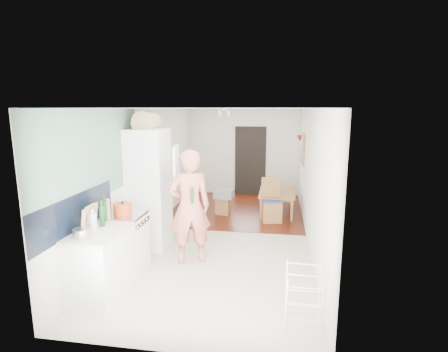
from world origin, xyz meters
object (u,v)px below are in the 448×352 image
(drying_rack, at_px, (304,301))
(person, at_px, (189,197))
(stool, at_px, (223,206))
(dining_chair, at_px, (272,200))
(dining_table, at_px, (278,204))

(drying_rack, bearing_deg, person, 139.02)
(stool, bearing_deg, dining_chair, -18.32)
(stool, distance_m, drying_rack, 4.61)
(dining_table, xyz_separation_m, dining_chair, (-0.14, -0.74, 0.27))
(dining_table, height_order, dining_chair, dining_chair)
(person, xyz_separation_m, dining_chair, (1.27, 2.32, -0.62))
(dining_table, height_order, stool, dining_table)
(dining_table, bearing_deg, stool, 105.55)
(dining_chair, bearing_deg, person, -129.26)
(person, height_order, drying_rack, person)
(dining_table, relative_size, dining_chair, 1.29)
(dining_chair, bearing_deg, drying_rack, -94.00)
(person, distance_m, drying_rack, 2.47)
(person, bearing_deg, stool, -115.57)
(person, relative_size, dining_table, 1.74)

